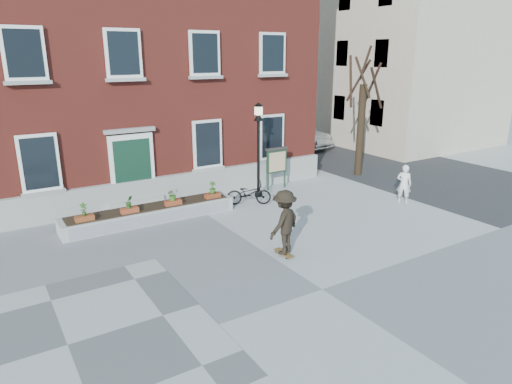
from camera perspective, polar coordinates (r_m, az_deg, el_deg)
ground at (r=12.08m, az=8.28°, el=-11.95°), size 100.00×100.00×0.00m
checker_patch at (r=10.71m, az=-22.49°, el=-17.26°), size 6.00×6.00×0.01m
bicycle at (r=18.14m, az=-0.89°, el=-0.16°), size 1.84×1.39×0.93m
parked_car at (r=29.55m, az=5.06°, el=7.14°), size 2.46×5.06×1.60m
bystander at (r=19.17m, az=18.02°, el=0.96°), size 0.64×0.69×1.59m
brick_building at (r=22.50m, az=-20.20°, el=17.25°), size 18.40×10.85×12.60m
planter_assembly at (r=16.86m, az=-13.02°, el=-2.53°), size 6.20×1.12×1.15m
bare_tree at (r=22.80m, az=13.03°, el=8.94°), size 1.83×1.83×6.16m
side_street at (r=37.35m, az=10.47°, el=18.56°), size 15.20×36.00×14.50m
lamp_post at (r=18.70m, az=0.31°, el=6.91°), size 0.40×0.40×3.93m
notice_board at (r=20.07m, az=2.60°, el=3.87°), size 1.10×0.16×1.87m
skateboarder at (r=13.44m, az=3.55°, el=-3.80°), size 1.44×1.14×2.02m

